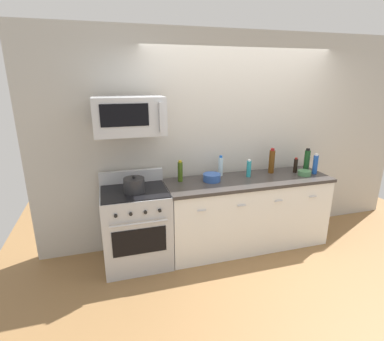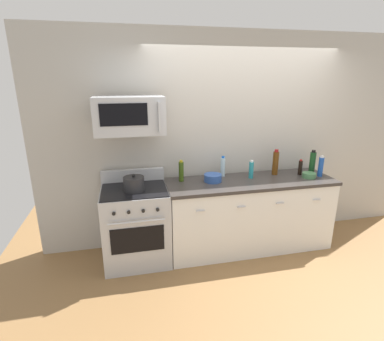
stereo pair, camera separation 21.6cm
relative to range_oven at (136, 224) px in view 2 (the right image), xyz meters
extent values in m
plane|color=olive|center=(1.43, 0.00, -0.47)|extent=(6.24, 6.24, 0.00)
cube|color=#B7B2A8|center=(1.43, 0.41, 0.88)|extent=(5.20, 0.10, 2.70)
cube|color=white|center=(1.43, 0.00, -0.03)|extent=(2.08, 0.62, 0.88)
cube|color=#383330|center=(1.43, 0.00, 0.43)|extent=(2.11, 0.65, 0.04)
cube|color=black|center=(1.43, -0.28, -0.42)|extent=(2.08, 0.02, 0.10)
cylinder|color=silver|center=(0.70, -0.33, 0.25)|extent=(0.10, 0.02, 0.02)
cylinder|color=silver|center=(1.19, -0.33, 0.25)|extent=(0.10, 0.02, 0.02)
cylinder|color=silver|center=(1.67, -0.33, 0.25)|extent=(0.10, 0.02, 0.02)
cylinder|color=silver|center=(2.16, -0.33, 0.25)|extent=(0.10, 0.02, 0.02)
cube|color=#B7BABF|center=(0.00, 0.00, -0.01)|extent=(0.76, 0.64, 0.91)
cube|color=black|center=(0.00, -0.33, -0.02)|extent=(0.58, 0.01, 0.30)
cylinder|color=#B7BABF|center=(0.00, -0.36, 0.21)|extent=(0.61, 0.02, 0.02)
cube|color=#B7BABF|center=(0.00, 0.29, 0.52)|extent=(0.76, 0.06, 0.16)
cube|color=black|center=(0.00, 0.00, 0.45)|extent=(0.73, 0.61, 0.01)
cylinder|color=black|center=(-0.23, -0.34, 0.32)|extent=(0.04, 0.02, 0.04)
cylinder|color=black|center=(-0.08, -0.34, 0.32)|extent=(0.04, 0.02, 0.04)
cylinder|color=black|center=(0.08, -0.34, 0.32)|extent=(0.04, 0.02, 0.04)
cylinder|color=black|center=(0.23, -0.34, 0.32)|extent=(0.04, 0.02, 0.04)
cube|color=#B7BABF|center=(0.00, 0.05, 1.28)|extent=(0.74, 0.40, 0.40)
cube|color=black|center=(-0.06, -0.16, 1.31)|extent=(0.48, 0.01, 0.22)
cube|color=#B7BABF|center=(0.30, -0.17, 1.28)|extent=(0.02, 0.04, 0.30)
cylinder|color=#59330F|center=(1.83, 0.15, 0.60)|extent=(0.08, 0.08, 0.30)
cylinder|color=maroon|center=(1.83, 0.15, 0.77)|extent=(0.05, 0.05, 0.03)
cylinder|color=teal|center=(1.46, 0.08, 0.56)|extent=(0.06, 0.06, 0.21)
cylinder|color=white|center=(1.46, 0.08, 0.67)|extent=(0.04, 0.04, 0.02)
cylinder|color=#19471E|center=(2.32, 0.07, 0.60)|extent=(0.08, 0.08, 0.29)
cylinder|color=black|center=(2.32, 0.07, 0.75)|extent=(0.05, 0.05, 0.03)
cylinder|color=silver|center=(1.14, 0.23, 0.57)|extent=(0.06, 0.06, 0.24)
cylinder|color=blue|center=(1.14, 0.23, 0.70)|extent=(0.04, 0.04, 0.02)
cylinder|color=#1E4CA5|center=(2.36, -0.05, 0.57)|extent=(0.06, 0.06, 0.25)
cylinder|color=silver|center=(2.36, -0.05, 0.71)|extent=(0.04, 0.04, 0.02)
cylinder|color=#385114|center=(0.58, 0.16, 0.57)|extent=(0.06, 0.06, 0.24)
cylinder|color=#B29919|center=(0.58, 0.16, 0.70)|extent=(0.04, 0.04, 0.02)
cylinder|color=black|center=(2.15, 0.07, 0.54)|extent=(0.05, 0.05, 0.19)
cylinder|color=maroon|center=(2.15, 0.07, 0.65)|extent=(0.03, 0.03, 0.02)
cylinder|color=#2D519E|center=(0.95, 0.06, 0.50)|extent=(0.22, 0.22, 0.09)
torus|color=#2D519E|center=(0.95, 0.06, 0.54)|extent=(0.22, 0.22, 0.01)
cylinder|color=#2D519E|center=(0.95, 0.06, 0.46)|extent=(0.12, 0.12, 0.01)
cylinder|color=#477A4C|center=(2.19, -0.07, 0.48)|extent=(0.17, 0.17, 0.06)
torus|color=#477A4C|center=(2.19, -0.07, 0.51)|extent=(0.17, 0.17, 0.01)
cylinder|color=#477A4C|center=(2.19, -0.07, 0.46)|extent=(0.09, 0.09, 0.01)
cylinder|color=#262628|center=(0.00, -0.05, 0.53)|extent=(0.23, 0.23, 0.16)
sphere|color=black|center=(0.00, -0.05, 0.63)|extent=(0.04, 0.04, 0.04)
camera|label=1|loc=(-0.26, -3.22, 1.67)|focal=28.02mm
camera|label=2|loc=(-0.05, -3.28, 1.67)|focal=28.02mm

